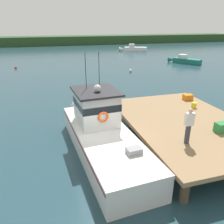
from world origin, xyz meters
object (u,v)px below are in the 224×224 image
at_px(bait_bucket, 194,105).
at_px(mooring_buoy_channel_marker, 131,71).
at_px(moored_boat_far_right, 185,60).
at_px(mooring_buoy_spare_mooring, 16,68).
at_px(deckhand_by_the_boat, 189,125).
at_px(moored_boat_off_the_point, 134,49).
at_px(crate_stack_near_edge, 222,127).
at_px(main_fishing_boat, 100,131).
at_px(crate_stack_mid_dock, 188,97).

height_order(bait_bucket, mooring_buoy_channel_marker, bait_bucket).
height_order(moored_boat_far_right, mooring_buoy_spare_mooring, moored_boat_far_right).
height_order(deckhand_by_the_boat, moored_boat_off_the_point, deckhand_by_the_boat).
height_order(crate_stack_near_edge, moored_boat_off_the_point, crate_stack_near_edge).
xyz_separation_m(mooring_buoy_spare_mooring, mooring_buoy_channel_marker, (14.90, -6.80, 0.04)).
relative_size(bait_bucket, mooring_buoy_channel_marker, 0.85).
bearing_deg(main_fishing_boat, mooring_buoy_spare_mooring, 104.52).
relative_size(moored_boat_off_the_point, mooring_buoy_spare_mooring, 19.38).
bearing_deg(crate_stack_near_edge, mooring_buoy_channel_marker, 81.58).
relative_size(crate_stack_mid_dock, moored_boat_far_right, 0.12).
xyz_separation_m(crate_stack_near_edge, crate_stack_mid_dock, (1.29, 4.72, -0.05)).
height_order(deckhand_by_the_boat, moored_boat_far_right, deckhand_by_the_boat).
xyz_separation_m(main_fishing_boat, mooring_buoy_channel_marker, (8.49, 17.96, -0.81)).
distance_m(mooring_buoy_spare_mooring, mooring_buoy_channel_marker, 16.38).
relative_size(main_fishing_boat, deckhand_by_the_boat, 6.08).
height_order(bait_bucket, moored_boat_far_right, bait_bucket).
bearing_deg(mooring_buoy_spare_mooring, mooring_buoy_channel_marker, -24.53).
height_order(crate_stack_mid_dock, bait_bucket, crate_stack_mid_dock).
height_order(crate_stack_near_edge, crate_stack_mid_dock, crate_stack_near_edge).
xyz_separation_m(crate_stack_near_edge, deckhand_by_the_boat, (-2.22, -0.46, 0.62)).
xyz_separation_m(bait_bucket, mooring_buoy_channel_marker, (2.21, 16.78, -1.17)).
height_order(moored_boat_far_right, moored_boat_off_the_point, moored_boat_off_the_point).
relative_size(main_fishing_boat, mooring_buoy_channel_marker, 24.78).
height_order(mooring_buoy_spare_mooring, mooring_buoy_channel_marker, mooring_buoy_channel_marker).
bearing_deg(crate_stack_mid_dock, moored_boat_far_right, 57.13).
bearing_deg(moored_boat_far_right, crate_stack_mid_dock, -122.87).
bearing_deg(crate_stack_near_edge, main_fishing_boat, 159.34).
distance_m(deckhand_by_the_boat, moored_boat_off_the_point, 44.65).
relative_size(crate_stack_near_edge, mooring_buoy_spare_mooring, 1.83).
distance_m(crate_stack_near_edge, crate_stack_mid_dock, 4.89).
height_order(crate_stack_mid_dock, moored_boat_far_right, crate_stack_mid_dock).
xyz_separation_m(bait_bucket, deckhand_by_the_boat, (-2.98, -3.72, 0.69)).
bearing_deg(crate_stack_mid_dock, mooring_buoy_spare_mooring, 120.87).
xyz_separation_m(crate_stack_mid_dock, mooring_buoy_channel_marker, (1.68, 15.32, -1.19)).
distance_m(main_fishing_boat, mooring_buoy_spare_mooring, 25.59).
distance_m(crate_stack_near_edge, bait_bucket, 3.35).
xyz_separation_m(crate_stack_mid_dock, mooring_buoy_spare_mooring, (-13.22, 22.12, -1.22)).
bearing_deg(bait_bucket, moored_boat_off_the_point, 73.79).
relative_size(main_fishing_boat, bait_bucket, 29.13).
bearing_deg(moored_boat_far_right, moored_boat_off_the_point, 95.73).
height_order(crate_stack_mid_dock, mooring_buoy_channel_marker, crate_stack_mid_dock).
distance_m(crate_stack_mid_dock, deckhand_by_the_boat, 6.29).
relative_size(main_fishing_boat, mooring_buoy_spare_mooring, 30.24).
bearing_deg(moored_boat_off_the_point, mooring_buoy_channel_marker, -112.44).
bearing_deg(main_fishing_boat, bait_bucket, 10.68).
bearing_deg(mooring_buoy_spare_mooring, moored_boat_far_right, -6.29).
distance_m(moored_boat_far_right, mooring_buoy_channel_marker, 11.50).
bearing_deg(crate_stack_mid_dock, mooring_buoy_channel_marker, 83.76).
bearing_deg(moored_boat_off_the_point, moored_boat_far_right, -84.27).
relative_size(bait_bucket, moored_boat_off_the_point, 0.05).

